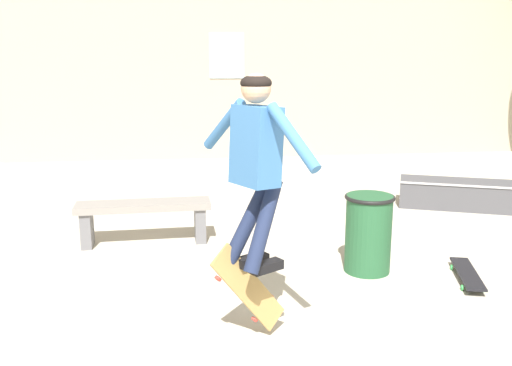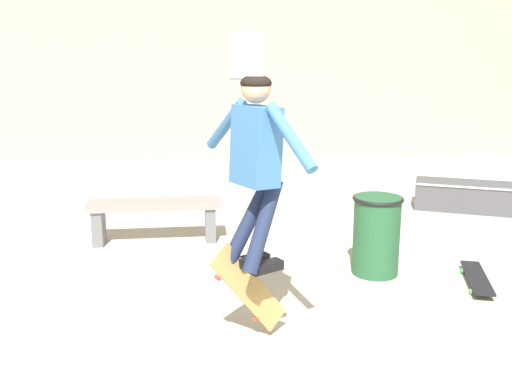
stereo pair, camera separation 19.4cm
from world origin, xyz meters
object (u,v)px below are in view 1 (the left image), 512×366
at_px(trash_bin, 368,232).
at_px(skateboard_resting, 467,274).
at_px(skater, 256,155).
at_px(skateboard_flipping, 249,288).
at_px(park_bench, 144,214).
at_px(skate_ledge, 464,194).

xyz_separation_m(trash_bin, skateboard_resting, (0.89, -0.36, -0.35)).
relative_size(trash_bin, skateboard_resting, 0.93).
distance_m(skater, skateboard_flipping, 1.03).
distance_m(park_bench, skateboard_resting, 3.54).
xyz_separation_m(park_bench, trash_bin, (2.29, -1.15, 0.06)).
height_order(trash_bin, skateboard_resting, trash_bin).
relative_size(park_bench, skate_ledge, 0.84).
relative_size(park_bench, skater, 1.07).
bearing_deg(skate_ledge, skateboard_flipping, -113.90).
xyz_separation_m(skate_ledge, skateboard_resting, (-1.22, -2.49, -0.13)).
height_order(skate_ledge, skateboard_resting, skate_ledge).
distance_m(trash_bin, skateboard_resting, 1.03).
height_order(skater, skateboard_resting, skater).
bearing_deg(park_bench, skate_ledge, 10.48).
distance_m(skater, skateboard_resting, 2.76).
distance_m(park_bench, skate_ledge, 4.51).
distance_m(skate_ledge, skateboard_resting, 2.78).
bearing_deg(skateboard_resting, skater, -51.58).
bearing_deg(skater, park_bench, 80.99).
relative_size(skate_ledge, skateboard_flipping, 2.42).
xyz_separation_m(park_bench, skater, (0.99, -2.46, 1.11)).
relative_size(park_bench, trash_bin, 1.94).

